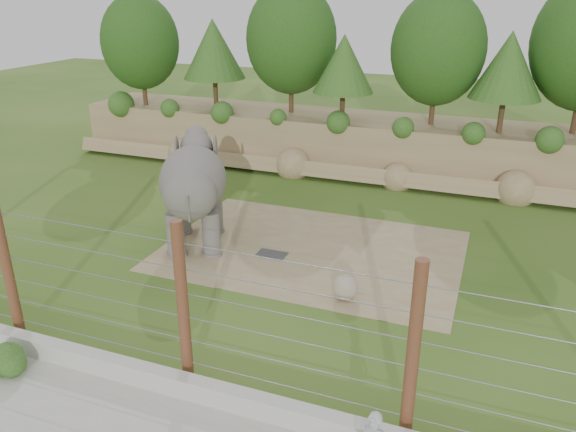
% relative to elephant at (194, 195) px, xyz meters
% --- Properties ---
extents(ground, '(90.00, 90.00, 0.00)m').
position_rel_elephant_xyz_m(ground, '(3.49, -2.13, -1.82)').
color(ground, '#325616').
rests_on(ground, ground).
extents(back_embankment, '(30.00, 5.52, 8.77)m').
position_rel_elephant_xyz_m(back_embankment, '(4.08, 10.55, 2.14)').
color(back_embankment, '#87704E').
rests_on(back_embankment, ground).
extents(dirt_patch, '(10.00, 7.00, 0.02)m').
position_rel_elephant_xyz_m(dirt_patch, '(3.99, 0.87, -1.81)').
color(dirt_patch, '#987B59').
rests_on(dirt_patch, ground).
extents(drain_grate, '(1.00, 0.60, 0.03)m').
position_rel_elephant_xyz_m(drain_grate, '(2.84, 0.04, -1.79)').
color(drain_grate, '#262628').
rests_on(drain_grate, dirt_patch).
extents(elephant, '(3.63, 4.90, 3.65)m').
position_rel_elephant_xyz_m(elephant, '(0.00, 0.00, 0.00)').
color(elephant, '#5E5854').
rests_on(elephant, ground).
extents(stone_ball, '(0.76, 0.76, 0.76)m').
position_rel_elephant_xyz_m(stone_ball, '(5.92, -1.87, -1.43)').
color(stone_ball, gray).
rests_on(stone_ball, dirt_patch).
extents(retaining_wall, '(26.00, 0.35, 0.50)m').
position_rel_elephant_xyz_m(retaining_wall, '(3.49, -7.13, -1.57)').
color(retaining_wall, '#B6B4A9').
rests_on(retaining_wall, ground).
extents(barrier_fence, '(20.26, 0.26, 4.00)m').
position_rel_elephant_xyz_m(barrier_fence, '(3.49, -6.63, 0.18)').
color(barrier_fence, brown).
rests_on(barrier_fence, ground).
extents(walkway_shrub, '(0.80, 0.80, 0.80)m').
position_rel_elephant_xyz_m(walkway_shrub, '(-0.54, -7.93, -1.42)').
color(walkway_shrub, '#25511A').
rests_on(walkway_shrub, walkway).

